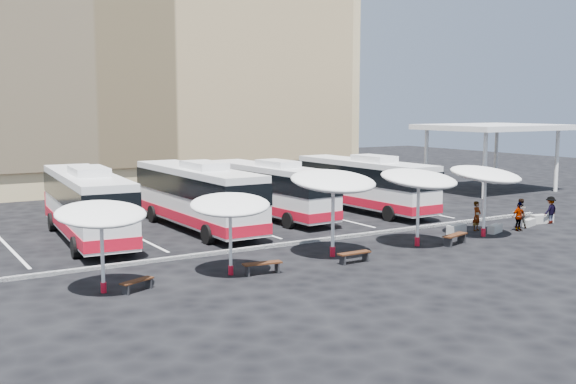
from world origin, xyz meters
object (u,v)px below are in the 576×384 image
sunshade_2 (333,181)px  passenger_1 (521,213)px  conc_bench_1 (495,229)px  conc_bench_3 (542,219)px  bus_0 (86,202)px  sunshade_3 (419,179)px  conc_bench_0 (456,229)px  passenger_0 (477,216)px  wood_bench_0 (137,283)px  bus_3 (364,182)px  wood_bench_2 (354,255)px  sunshade_0 (101,214)px  conc_bench_2 (529,223)px  bus_2 (269,188)px  wood_bench_1 (262,265)px  bus_1 (197,194)px  passenger_2 (519,217)px  wood_bench_3 (455,237)px  passenger_3 (550,210)px  sunshade_4 (486,175)px  sunshade_1 (230,205)px

sunshade_2 → passenger_1: (12.73, 0.29, -2.53)m
conc_bench_1 → conc_bench_3: (4.59, 0.63, 0.03)m
bus_0 → sunshade_3: (12.99, -9.65, 1.30)m
conc_bench_0 → passenger_0: (1.56, 0.09, 0.55)m
sunshade_3 → wood_bench_0: sunshade_3 is taller
bus_3 → wood_bench_2: 14.44m
sunshade_0 → wood_bench_2: size_ratio=2.18×
conc_bench_0 → conc_bench_2: conc_bench_0 is taller
bus_0 → bus_2: size_ratio=1.07×
conc_bench_2 → passenger_1: passenger_1 is taller
wood_bench_1 → wood_bench_2: size_ratio=1.06×
bus_0 → bus_1: bearing=3.4°
sunshade_2 → conc_bench_1: bearing=0.5°
sunshade_2 → passenger_2: bearing=-0.9°
wood_bench_3 → passenger_3: (8.94, 1.44, 0.38)m
conc_bench_1 → passenger_3: (4.89, 0.33, 0.56)m
sunshade_4 → passenger_3: 6.63m
sunshade_2 → wood_bench_2: size_ratio=2.65×
sunshade_3 → bus_2: bearing=100.0°
wood_bench_1 → bus_3: bearing=38.6°
conc_bench_2 → sunshade_4: bearing=-170.5°
sunshade_4 → wood_bench_3: 4.01m
sunshade_1 → sunshade_4: size_ratio=0.94×
bus_1 → conc_bench_0: bearing=-37.5°
sunshade_4 → wood_bench_1: (-13.49, -0.90, -2.79)m
sunshade_4 → bus_3: bearing=90.3°
passenger_2 → conc_bench_3: bearing=17.4°
wood_bench_0 → wood_bench_1: (5.04, -0.23, 0.05)m
bus_2 → passenger_3: bearing=-42.3°
wood_bench_3 → conc_bench_1: size_ratio=1.50×
sunshade_1 → wood_bench_3: (11.78, -0.47, -2.39)m
passenger_1 → sunshade_1: bearing=32.5°
wood_bench_0 → passenger_0: bearing=5.8°
bus_2 → conc_bench_3: (12.25, -9.81, -1.53)m
wood_bench_3 → bus_3: bearing=75.5°
bus_0 → passenger_3: size_ratio=7.68×
conc_bench_2 → passenger_1: (-0.96, -0.19, 0.62)m
sunshade_1 → conc_bench_2: size_ratio=3.88×
sunshade_0 → sunshade_1: 5.03m
sunshade_3 → conc_bench_1: size_ratio=3.44×
sunshade_4 → conc_bench_3: sunshade_4 is taller
conc_bench_0 → passenger_2: size_ratio=0.85×
conc_bench_1 → passenger_1: (2.22, 0.20, 0.60)m
passenger_3 → bus_2: bearing=-45.4°
conc_bench_0 → sunshade_3: bearing=-162.4°
sunshade_3 → passenger_3: size_ratio=2.55×
wood_bench_3 → passenger_3: bearing=9.2°
wood_bench_1 → wood_bench_2: bearing=-4.7°
conc_bench_3 → sunshade_4: bearing=-170.5°
bus_1 → bus_3: bearing=1.0°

